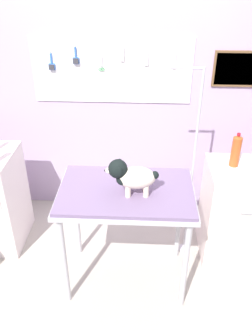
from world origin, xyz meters
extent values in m
cube|color=#ADA79A|center=(0.00, 0.00, -0.02)|extent=(4.40, 4.00, 0.04)
cube|color=#B19CBE|center=(0.00, 1.28, 1.15)|extent=(4.00, 0.06, 2.30)
cube|color=white|center=(-0.05, 1.24, 1.49)|extent=(1.46, 0.02, 0.59)
cylinder|color=gray|center=(-0.59, 1.23, 1.65)|extent=(0.01, 0.02, 0.01)
cylinder|color=blue|center=(-0.59, 1.22, 1.60)|extent=(0.02, 0.02, 0.09)
cube|color=blue|center=(-0.59, 1.22, 1.53)|extent=(0.06, 0.02, 0.06)
cube|color=#333338|center=(-0.59, 1.21, 1.53)|extent=(0.05, 0.01, 0.05)
cylinder|color=gray|center=(-0.37, 1.23, 1.71)|extent=(0.01, 0.02, 0.01)
cylinder|color=blue|center=(-0.37, 1.22, 1.66)|extent=(0.02, 0.02, 0.09)
cube|color=blue|center=(-0.37, 1.22, 1.58)|extent=(0.06, 0.02, 0.06)
cube|color=#333338|center=(-0.37, 1.21, 1.58)|extent=(0.05, 0.01, 0.05)
cylinder|color=gray|center=(-0.14, 1.23, 1.65)|extent=(0.01, 0.02, 0.01)
cube|color=silver|center=(-0.15, 1.22, 1.58)|extent=(0.01, 0.00, 0.11)
cube|color=silver|center=(-0.14, 1.22, 1.58)|extent=(0.01, 0.00, 0.11)
torus|color=#3F9E57|center=(-0.15, 1.22, 1.51)|extent=(0.03, 0.01, 0.03)
torus|color=#3F9E57|center=(-0.13, 1.22, 1.51)|extent=(0.03, 0.01, 0.03)
cylinder|color=gray|center=(0.05, 1.23, 1.72)|extent=(0.01, 0.02, 0.01)
cube|color=silver|center=(0.05, 1.22, 1.65)|extent=(0.03, 0.01, 0.13)
cylinder|color=gray|center=(0.26, 1.23, 1.68)|extent=(0.01, 0.02, 0.01)
cube|color=silver|center=(0.26, 1.22, 1.61)|extent=(0.03, 0.01, 0.13)
cylinder|color=gray|center=(0.51, 1.23, 1.67)|extent=(0.01, 0.02, 0.01)
cube|color=silver|center=(0.51, 1.22, 1.59)|extent=(0.03, 0.01, 0.13)
cube|color=brown|center=(1.06, 1.24, 1.52)|extent=(0.40, 0.02, 0.32)
cube|color=#AA7657|center=(1.06, 1.23, 1.52)|extent=(0.37, 0.01, 0.28)
cylinder|color=#B7B7BC|center=(-0.32, -0.07, 0.42)|extent=(0.04, 0.04, 0.84)
cylinder|color=#B7B7BC|center=(0.58, -0.07, 0.42)|extent=(0.04, 0.04, 0.84)
cylinder|color=#B7B7BC|center=(-0.32, 0.47, 0.42)|extent=(0.04, 0.04, 0.84)
cylinder|color=#B7B7BC|center=(0.58, 0.47, 0.42)|extent=(0.04, 0.04, 0.84)
cube|color=#B7B7BC|center=(0.13, 0.20, 0.86)|extent=(1.02, 0.66, 0.03)
cube|color=slate|center=(0.13, 0.20, 0.89)|extent=(0.99, 0.64, 0.03)
cylinder|color=#B7B7BC|center=(0.66, 0.55, 0.01)|extent=(0.11, 0.11, 0.01)
cylinder|color=#B7B7BC|center=(0.66, 0.55, 0.86)|extent=(0.02, 0.02, 1.72)
cylinder|color=#B7B7BC|center=(0.54, 0.55, 1.71)|extent=(0.24, 0.02, 0.02)
cylinder|color=beige|center=(0.15, 0.11, 0.95)|extent=(0.04, 0.04, 0.09)
cylinder|color=beige|center=(0.15, 0.19, 0.95)|extent=(0.04, 0.04, 0.09)
cylinder|color=beige|center=(0.28, 0.12, 0.95)|extent=(0.04, 0.04, 0.09)
cylinder|color=beige|center=(0.27, 0.20, 0.95)|extent=(0.04, 0.04, 0.09)
ellipsoid|color=beige|center=(0.21, 0.16, 1.04)|extent=(0.28, 0.19, 0.16)
ellipsoid|color=black|center=(0.11, 0.15, 1.03)|extent=(0.10, 0.13, 0.09)
sphere|color=black|center=(0.08, 0.15, 1.12)|extent=(0.14, 0.14, 0.14)
ellipsoid|color=beige|center=(0.02, 0.14, 1.10)|extent=(0.06, 0.06, 0.04)
sphere|color=black|center=(-0.01, 0.14, 1.10)|extent=(0.02, 0.02, 0.02)
ellipsoid|color=black|center=(0.10, 0.09, 1.13)|extent=(0.04, 0.03, 0.08)
ellipsoid|color=black|center=(0.09, 0.21, 1.13)|extent=(0.04, 0.03, 0.08)
sphere|color=black|center=(0.34, 0.16, 1.06)|extent=(0.06, 0.06, 0.06)
cube|color=silver|center=(1.14, 0.57, 0.45)|extent=(0.68, 0.52, 0.89)
cylinder|color=#B74F20|center=(1.01, 0.62, 1.02)|extent=(0.08, 0.08, 0.25)
cone|color=#B74F20|center=(1.01, 0.62, 1.16)|extent=(0.08, 0.08, 0.02)
cylinder|color=red|center=(1.01, 0.62, 1.18)|extent=(0.03, 0.03, 0.02)
camera|label=1|loc=(0.24, -1.96, 2.40)|focal=37.95mm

